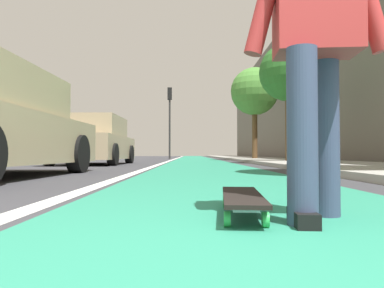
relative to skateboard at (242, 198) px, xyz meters
The scene contains 11 objects.
ground_plane 8.71m from the skateboard, ahead, with size 80.00×80.00×0.00m, color #38383D.
bike_lane_paint 22.71m from the skateboard, ahead, with size 56.00×2.31×0.00m, color #288466.
lane_stripe_white 18.75m from the skateboard, ahead, with size 52.00×0.16×0.01m, color silver.
sidewalk_curb 17.05m from the skateboard, 11.34° to the right, with size 52.00×3.20×0.10m, color #9E9B93.
building_facade 21.90m from the skateboard, 15.99° to the right, with size 40.00×1.20×8.05m, color #6A6157.
skateboard is the anchor object (origin of this frame).
skater_person 0.92m from the skateboard, 113.28° to the right, with size 0.45×0.72×1.64m.
parked_car_mid 9.74m from the skateboard, 19.60° to the left, with size 4.04×2.02×1.47m.
traffic_light 21.94m from the skateboard, ahead, with size 0.33×0.28×4.70m.
street_tree_mid 10.59m from the skateboard, 16.83° to the right, with size 1.91×1.91×3.97m.
street_tree_far 16.53m from the skateboard, 10.50° to the right, with size 2.38×2.38×4.65m.
Camera 1 is at (-0.62, 0.36, 0.33)m, focal length 33.53 mm.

